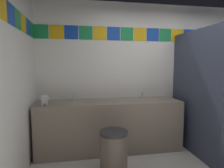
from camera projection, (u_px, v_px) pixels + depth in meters
The scene contains 8 objects.
wall_back at pixel (157, 73), 3.74m from camera, with size 4.53×0.09×2.61m.
vanity_counter at pixel (110, 125), 3.32m from camera, with size 2.43×0.62×0.86m.
faucet_left at pixel (74, 98), 3.25m from camera, with size 0.04×0.10×0.14m.
faucet_right at pixel (142, 96), 3.46m from camera, with size 0.04×0.10×0.14m.
soap_dispenser at pixel (45, 100), 2.90m from camera, with size 0.09×0.09×0.16m.
stall_divider at pixel (214, 95), 2.92m from camera, with size 0.92×1.34×2.04m.
toilet at pixel (212, 128), 3.53m from camera, with size 0.39×0.49×0.74m.
trash_bin at pixel (114, 153), 2.55m from camera, with size 0.38×0.38×0.61m.
Camera 1 is at (-1.52, -1.86, 1.49)m, focal length 30.58 mm.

